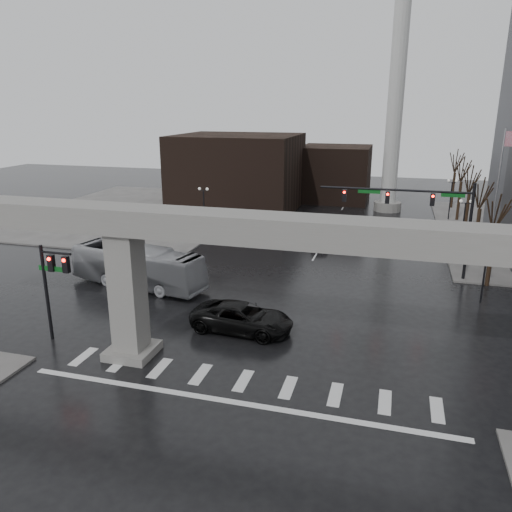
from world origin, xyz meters
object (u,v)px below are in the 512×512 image
at_px(signal_mast_arm, 421,208).
at_px(pickup_truck, 242,318).
at_px(far_car, 319,240).
at_px(city_bus, 138,267).

height_order(signal_mast_arm, pickup_truck, signal_mast_arm).
distance_m(signal_mast_arm, far_car, 12.46).
bearing_deg(city_bus, signal_mast_arm, -56.79).
relative_size(signal_mast_arm, city_bus, 1.05).
bearing_deg(pickup_truck, city_bus, 65.68).
relative_size(pickup_truck, far_car, 1.57).
xyz_separation_m(pickup_truck, city_bus, (-10.36, 5.63, 0.71)).
bearing_deg(far_car, signal_mast_arm, -46.56).
relative_size(signal_mast_arm, far_car, 2.93).
height_order(pickup_truck, city_bus, city_bus).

